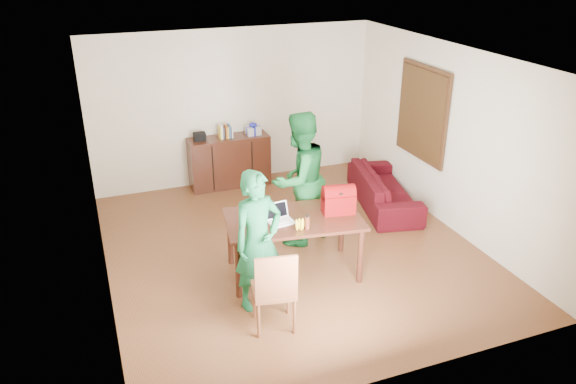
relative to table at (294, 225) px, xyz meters
name	(u,v)px	position (x,y,z in m)	size (l,w,h in m)	color
room	(289,160)	(0.20, 0.71, 0.61)	(5.20, 5.70, 2.90)	#452511
table	(294,225)	(0.00, 0.00, 0.00)	(1.84, 1.21, 0.80)	black
chair	(274,304)	(-0.62, -0.98, -0.40)	(0.53, 0.52, 1.02)	brown
person_near	(258,241)	(-0.64, -0.50, 0.16)	(0.63, 0.41, 1.72)	#145D33
person_far	(299,179)	(0.39, 0.78, 0.27)	(0.94, 0.73, 1.93)	#135925
laptop	(281,220)	(-0.19, -0.07, 0.15)	(0.33, 0.24, 0.22)	white
bananas	(300,228)	(-0.05, -0.32, 0.13)	(0.15, 0.10, 0.06)	gold
bottle	(307,222)	(0.05, -0.32, 0.19)	(0.06, 0.06, 0.18)	#5C2415
red_bag	(338,202)	(0.59, -0.06, 0.25)	(0.41, 0.24, 0.30)	maroon
sofa	(384,189)	(2.14, 1.40, -0.41)	(1.95, 0.76, 0.57)	#36070C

